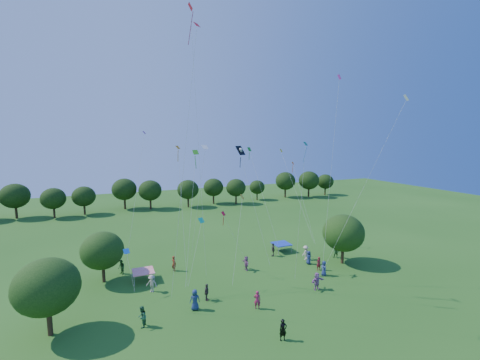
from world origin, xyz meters
name	(u,v)px	position (x,y,z in m)	size (l,w,h in m)	color
near_tree_west	(47,287)	(-16.68, 12.00, 3.90)	(4.78, 4.78, 6.06)	#422B19
near_tree_north	(102,250)	(-12.91, 20.47, 3.44)	(4.35, 4.35, 5.40)	#422B19
near_tree_east	(343,233)	(13.85, 14.86, 3.80)	(4.93, 4.93, 6.02)	#422B19
treeline	(159,190)	(-1.73, 55.43, 4.09)	(88.01, 8.77, 6.77)	#422B19
tent_red_stripe	(143,271)	(-9.02, 19.16, 1.04)	(2.20, 2.20, 1.10)	red
tent_blue	(281,244)	(9.10, 21.38, 1.04)	(2.20, 2.20, 1.10)	#1C37B6
man_in_black	(283,330)	(-0.47, 4.51, 0.83)	(0.62, 0.40, 1.65)	black
crowd_person_0	(309,258)	(9.92, 16.22, 0.81)	(0.80, 0.43, 1.62)	navy
crowd_person_1	(319,263)	(9.93, 14.28, 0.79)	(0.59, 0.38, 1.57)	maroon
crowd_person_2	(336,252)	(14.30, 16.53, 0.84)	(0.83, 0.45, 1.68)	#245527
crowd_person_3	(306,253)	(10.40, 17.58, 0.90)	(1.17, 0.53, 1.79)	beige
crowd_person_4	(273,250)	(7.23, 20.24, 0.85)	(0.99, 0.45, 1.70)	#3D3431
crowd_person_5	(246,263)	(2.21, 17.48, 0.82)	(1.53, 0.55, 1.64)	#8F537C
crowd_person_6	(195,300)	(-5.45, 11.29, 0.93)	(0.91, 0.49, 1.85)	navy
crowd_person_7	(257,300)	(-0.29, 9.34, 0.83)	(0.62, 0.40, 1.66)	#9B1C45
crowd_person_8	(142,317)	(-10.04, 10.36, 0.87)	(0.86, 0.46, 1.73)	#275C38
crowd_person_9	(152,283)	(-8.53, 16.20, 0.87)	(1.13, 0.51, 1.73)	#B3A08F
crowd_person_10	(207,292)	(-4.01, 12.49, 0.80)	(0.94, 0.43, 1.61)	#423635
crowd_person_11	(317,281)	(6.83, 10.34, 0.88)	(1.64, 0.59, 1.76)	#995A9B
crowd_person_12	(324,268)	(9.54, 12.81, 0.83)	(0.82, 0.44, 1.66)	navy
crowd_person_13	(174,263)	(-5.50, 20.48, 0.88)	(0.66, 0.42, 1.76)	maroon
crowd_person_14	(121,267)	(-11.09, 21.76, 0.82)	(0.81, 0.44, 1.64)	#2C5D28
pirate_kite	(241,153)	(1.68, 17.70, 13.52)	(2.96, 3.54, 12.95)	black
red_high_kite	(194,68)	(-3.94, 16.00, 21.71)	(1.04, 1.68, 26.29)	red
small_kite_0	(188,116)	(-5.89, 10.51, 16.81)	(2.50, 2.04, 22.49)	red
small_kite_1	(180,178)	(-5.39, 16.63, 11.13)	(0.56, 4.42, 13.04)	orange
small_kite_2	(241,209)	(0.17, 14.17, 8.08)	(2.42, 2.90, 8.16)	gold
small_kite_3	(194,175)	(-4.14, 15.92, 11.46)	(2.37, 3.50, 12.63)	green
small_kite_4	(303,178)	(4.44, 9.72, 11.48)	(0.38, 1.81, 13.47)	blue
small_kite_5	(334,132)	(9.38, 11.66, 15.72)	(1.95, 0.88, 20.10)	#AB1C9A
small_kite_6	(388,135)	(13.95, 9.11, 15.39)	(7.19, 3.46, 18.01)	silver
small_kite_7	(200,228)	(-3.84, 15.09, 6.32)	(2.29, 2.30, 5.91)	#0BAA86
small_kite_8	(226,221)	(-0.34, 17.13, 6.19)	(3.29, 1.46, 5.95)	red
small_kite_9	(298,182)	(12.00, 22.23, 9.19)	(1.09, 4.71, 10.56)	#FF5F0D
small_kite_10	(288,169)	(13.32, 27.07, 10.49)	(0.88, 10.44, 12.15)	gold
small_kite_11	(254,166)	(5.95, 23.41, 11.46)	(1.91, 6.06, 12.62)	#1D8518
small_kite_12	(127,255)	(-10.67, 16.45, 4.04)	(0.78, 2.82, 3.23)	blue
small_kite_13	(140,166)	(-8.40, 25.08, 11.82)	(3.29, 6.21, 14.69)	#88167E
small_kite_14	(202,168)	(-2.21, 19.60, 11.83)	(1.64, 2.29, 13.05)	white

